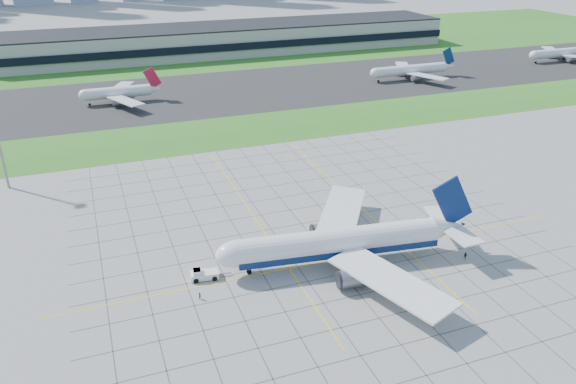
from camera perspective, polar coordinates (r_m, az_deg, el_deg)
name	(u,v)px	position (r m, az deg, el deg)	size (l,w,h in m)	color
ground	(327,255)	(127.43, 4.02, -6.44)	(1400.00, 1400.00, 0.00)	#9E9E98
grass_median	(226,132)	(205.02, -6.33, 6.06)	(700.00, 35.00, 0.04)	#2A7120
asphalt_taxiway	(194,94)	(256.46, -9.48, 9.79)	(700.00, 75.00, 0.04)	#383838
grass_far	(157,49)	(362.50, -13.14, 13.97)	(700.00, 145.00, 0.04)	#2A7120
apron_markings	(310,232)	(136.31, 2.29, -4.12)	(120.00, 130.00, 0.03)	#474744
terminal	(231,39)	(344.34, -5.82, 15.25)	(260.00, 43.00, 15.80)	#B7B7B2
airliner	(340,243)	(122.59, 5.34, -5.15)	(58.05, 58.48, 18.31)	white
pushback_tug	(203,274)	(120.09, -8.61, -8.27)	(8.61, 3.59, 2.37)	white
crew_near	(200,296)	(114.33, -8.95, -10.38)	(0.57, 0.37, 1.56)	black
crew_far	(465,256)	(131.42, 17.58, -6.20)	(0.82, 0.64, 1.69)	black
distant_jet_1	(119,92)	(249.15, -16.79, 9.68)	(31.83, 42.66, 14.08)	white
distant_jet_2	(411,70)	(285.21, 12.40, 12.03)	(44.30, 42.66, 14.08)	white
distant_jet_3	(564,52)	(354.67, 26.24, 12.60)	(47.04, 42.66, 14.08)	white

